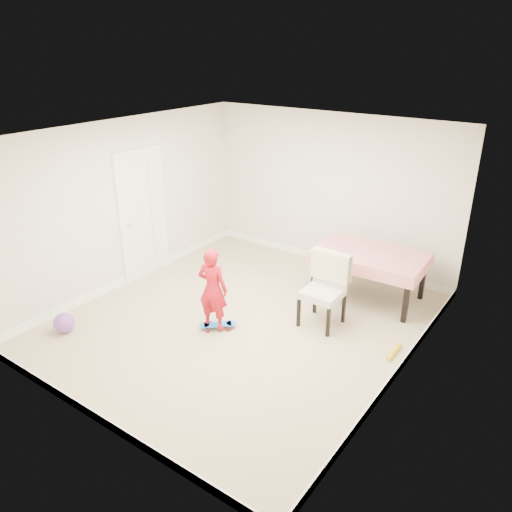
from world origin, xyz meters
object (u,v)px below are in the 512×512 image
Objects in this scene: dining_chair at (322,291)px; balloon at (64,323)px; skateboard at (218,326)px; child at (213,291)px; dining_table at (369,275)px.

dining_chair is 3.52m from balloon.
dining_chair is 1.51m from skateboard.
skateboard is at bearing 37.68° from balloon.
child is (-1.13, -0.96, 0.07)m from dining_chair.
skateboard is at bearing -139.31° from dining_chair.
dining_table is 3.14× the size of skateboard.
child reaches higher than balloon.
balloon is (-2.92, -3.29, -0.24)m from dining_table.
dining_chair is 2.00× the size of skateboard.
dining_table reaches higher than balloon.
dining_table is 1.57× the size of dining_chair.
skateboard is at bearing -124.90° from dining_table.
dining_chair is at bearing -150.27° from child.
dining_chair is (-0.20, -1.10, 0.13)m from dining_table.
dining_chair reaches higher than balloon.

